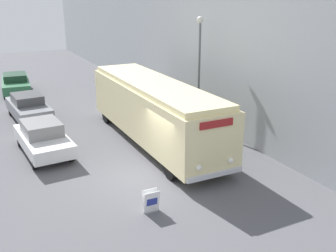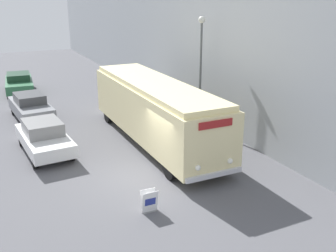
# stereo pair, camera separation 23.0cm
# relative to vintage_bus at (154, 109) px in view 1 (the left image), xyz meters

# --- Properties ---
(ground_plane) EXTENTS (80.00, 80.00, 0.00)m
(ground_plane) POSITION_rel_vintage_bus_xyz_m (-2.00, -3.38, -1.74)
(ground_plane) COLOR #56565B
(building_wall_right) EXTENTS (0.30, 60.00, 6.91)m
(building_wall_right) POSITION_rel_vintage_bus_xyz_m (4.08, 6.62, 1.72)
(building_wall_right) COLOR #9EA3A8
(building_wall_right) RESTS_ON ground_plane
(vintage_bus) EXTENTS (2.59, 11.10, 3.08)m
(vintage_bus) POSITION_rel_vintage_bus_xyz_m (0.00, 0.00, 0.00)
(vintage_bus) COLOR black
(vintage_bus) RESTS_ON ground_plane
(sign_board) EXTENTS (0.56, 0.30, 0.80)m
(sign_board) POSITION_rel_vintage_bus_xyz_m (-2.89, -6.00, -1.35)
(sign_board) COLOR gray
(sign_board) RESTS_ON ground_plane
(streetlamp) EXTENTS (0.36, 0.36, 6.00)m
(streetlamp) POSITION_rel_vintage_bus_xyz_m (3.16, 1.04, 2.19)
(streetlamp) COLOR #595E60
(streetlamp) RESTS_ON ground_plane
(parked_car_near) EXTENTS (2.16, 4.52, 1.53)m
(parked_car_near) POSITION_rel_vintage_bus_xyz_m (-5.22, 0.99, -0.96)
(parked_car_near) COLOR black
(parked_car_near) RESTS_ON ground_plane
(parked_car_mid) EXTENTS (2.17, 4.64, 1.51)m
(parked_car_mid) POSITION_rel_vintage_bus_xyz_m (-5.06, 6.72, -0.98)
(parked_car_mid) COLOR black
(parked_car_mid) RESTS_ON ground_plane
(parked_car_far) EXTENTS (2.26, 4.81, 1.46)m
(parked_car_far) POSITION_rel_vintage_bus_xyz_m (-4.96, 13.89, -0.98)
(parked_car_far) COLOR black
(parked_car_far) RESTS_ON ground_plane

